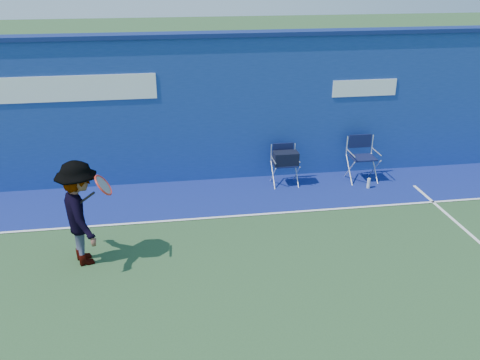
{
  "coord_description": "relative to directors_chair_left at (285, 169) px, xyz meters",
  "views": [
    {
      "loc": [
        -0.63,
        -5.1,
        4.37
      ],
      "look_at": [
        0.56,
        2.6,
        1.0
      ],
      "focal_mm": 38.0,
      "sensor_mm": 36.0,
      "label": 1
    }
  ],
  "objects": [
    {
      "name": "ground",
      "position": [
        -1.81,
        -4.51,
        -0.36
      ],
      "size": [
        80.0,
        80.0,
        0.0
      ],
      "primitive_type": "plane",
      "color": "#294B28",
      "rests_on": "ground"
    },
    {
      "name": "stadium_wall",
      "position": [
        -1.82,
        0.69,
        1.2
      ],
      "size": [
        24.0,
        0.5,
        3.08
      ],
      "color": "navy",
      "rests_on": "ground"
    },
    {
      "name": "out_of_bounds_strip",
      "position": [
        -1.81,
        -0.41,
        -0.35
      ],
      "size": [
        24.0,
        1.8,
        0.01
      ],
      "primitive_type": "cube",
      "color": "navy",
      "rests_on": "ground"
    },
    {
      "name": "court_lines",
      "position": [
        -1.81,
        -3.91,
        -0.34
      ],
      "size": [
        24.0,
        12.0,
        0.01
      ],
      "color": "white",
      "rests_on": "out_of_bounds_strip"
    },
    {
      "name": "directors_chair_left",
      "position": [
        0.0,
        0.0,
        0.0
      ],
      "size": [
        0.51,
        0.46,
        0.85
      ],
      "color": "silver",
      "rests_on": "ground"
    },
    {
      "name": "directors_chair_right",
      "position": [
        1.69,
        -0.02,
        -0.06
      ],
      "size": [
        0.57,
        0.51,
        0.95
      ],
      "color": "silver",
      "rests_on": "ground"
    },
    {
      "name": "water_bottle",
      "position": [
        1.69,
        -0.46,
        -0.25
      ],
      "size": [
        0.07,
        0.07,
        0.22
      ],
      "primitive_type": "cylinder",
      "color": "silver",
      "rests_on": "ground"
    },
    {
      "name": "tennis_player",
      "position": [
        -3.79,
        -2.45,
        0.49
      ],
      "size": [
        1.01,
        1.23,
        1.68
      ],
      "color": "#EA4738",
      "rests_on": "ground"
    }
  ]
}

